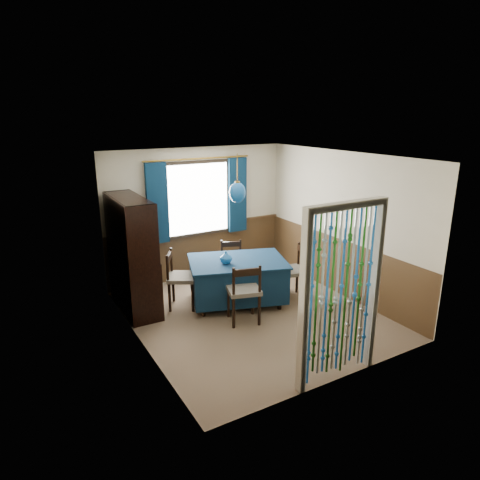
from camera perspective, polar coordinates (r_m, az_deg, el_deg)
floor at (r=6.95m, az=1.61°, el=-9.87°), size 4.00×4.00×0.00m
ceiling at (r=6.25m, az=1.80°, el=11.09°), size 4.00×4.00×0.00m
wall_back at (r=8.20m, az=-5.69°, el=3.50°), size 3.60×0.00×3.60m
wall_front at (r=5.00m, az=13.91°, el=-5.62°), size 3.60×0.00×3.60m
wall_left at (r=5.79m, az=-13.63°, el=-2.51°), size 0.00×4.00×4.00m
wall_right at (r=7.57m, az=13.38°, el=2.00°), size 0.00×4.00×4.00m
wainscot_back at (r=8.39m, az=-5.50°, el=-1.51°), size 3.60×0.00×3.60m
wainscot_front at (r=5.34m, az=13.22°, el=-13.05°), size 3.60×0.00×3.60m
wainscot_left at (r=6.08m, az=-13.01°, el=-9.18°), size 0.00×4.00×4.00m
wainscot_right at (r=7.77m, az=12.93°, el=-3.37°), size 0.00×4.00×4.00m
window at (r=8.10m, az=-5.60°, el=5.50°), size 1.32×0.12×1.42m
doorway at (r=5.12m, az=13.29°, el=-7.49°), size 1.16×0.12×2.18m
dining_table at (r=7.19m, az=-0.34°, el=-5.12°), size 1.84×1.54×0.76m
chair_near at (r=6.51m, az=0.55°, el=-6.84°), size 0.59×0.57×0.96m
chair_far at (r=7.82m, az=-1.06°, el=-3.13°), size 0.55×0.54×0.86m
chair_left at (r=7.09m, az=-7.98°, el=-5.00°), size 0.63×0.64×0.96m
chair_right at (r=7.41m, az=7.26°, el=-4.09°), size 0.53×0.55×0.94m
sideboard at (r=7.16m, az=-14.09°, el=-4.08°), size 0.51×1.42×1.85m
pendant_lamp at (r=6.78m, az=-0.36°, el=6.38°), size 0.26×0.26×0.77m
vase_table at (r=6.91m, az=-1.89°, el=-2.37°), size 0.20×0.20×0.19m
bowl_shelf at (r=6.65m, az=-13.12°, el=0.34°), size 0.23×0.23×0.05m
vase_sideboard at (r=7.32m, az=-14.50°, el=-0.54°), size 0.20×0.20×0.17m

